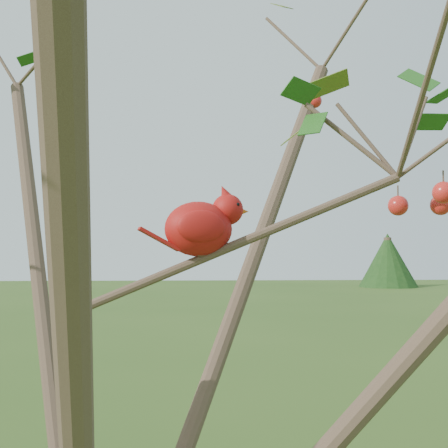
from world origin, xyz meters
name	(u,v)px	position (x,y,z in m)	size (l,w,h in m)	color
crabapple_tree	(106,216)	(0.03, -0.02, 2.12)	(2.35, 2.05, 2.95)	#402D22
cardinal	(202,226)	(0.19, 0.08, 2.11)	(0.21, 0.13, 0.15)	#B61B0F
distant_trees	(137,265)	(-2.36, 24.89, 1.45)	(39.70, 15.37, 3.17)	#402D22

